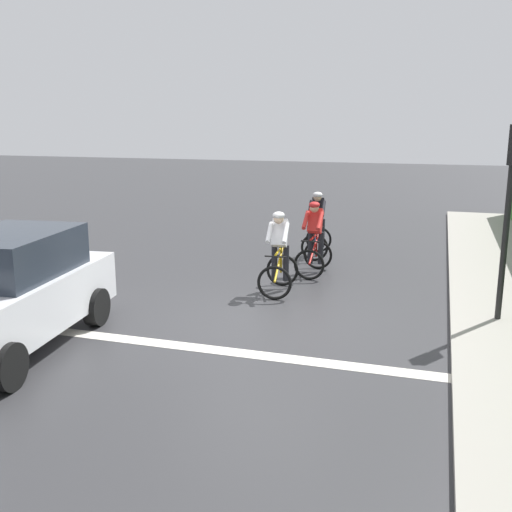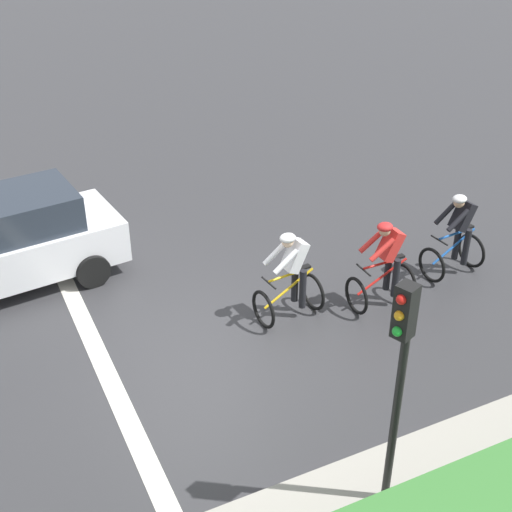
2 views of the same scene
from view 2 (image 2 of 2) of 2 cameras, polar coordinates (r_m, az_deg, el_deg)
ground_plane at (r=11.78m, az=-5.22°, el=-7.30°), size 80.00×80.00×0.00m
sidewalk_kerb at (r=9.71m, az=17.32°, el=-18.96°), size 2.80×22.96×0.12m
road_marking_stop_line at (r=11.50m, az=-11.92°, el=-9.05°), size 7.00×0.30×0.01m
cyclist_lead at (r=13.71m, az=15.80°, el=1.54°), size 0.78×1.14×1.66m
cyclist_second at (r=12.49m, az=10.30°, el=-0.79°), size 0.69×1.09×1.66m
cyclist_mid at (r=12.00m, az=2.83°, el=-1.72°), size 0.79×1.15×1.66m
car_white at (r=13.60m, az=-19.21°, el=1.03°), size 2.23×4.26×1.76m
traffic_light_near_crossing at (r=8.01m, az=11.41°, el=-8.88°), size 0.26×0.30×3.34m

